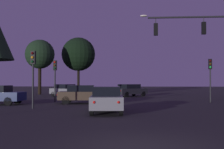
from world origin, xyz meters
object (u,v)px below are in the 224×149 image
Objects in this scene: traffic_signal_mast_arm at (203,40)px; car_parked_lot at (130,90)px; car_crossing_left at (82,94)px; tree_center_horizon at (40,55)px; traffic_light_far_side at (210,71)px; car_far_lane at (65,90)px; tree_lot_edge at (78,54)px; traffic_light_corner_right at (55,72)px; car_nearside_lane at (106,99)px; traffic_light_median at (33,67)px.

car_parked_lot is at bearing 110.50° from traffic_signal_mast_arm.
tree_center_horizon is at bearing 118.13° from car_crossing_left.
traffic_light_far_side is at bearing -36.90° from tree_center_horizon.
car_crossing_left is 12.64m from car_parked_lot.
tree_lot_edge reaches higher than car_far_lane.
traffic_light_far_side is 0.43× the size of tree_lot_edge.
car_far_lane is at bearing 97.56° from traffic_light_corner_right.
car_crossing_left is at bearing -31.20° from traffic_light_corner_right.
traffic_light_far_side is 12.41m from car_nearside_lane.
tree_lot_edge is at bearing 93.90° from traffic_light_median.
traffic_signal_mast_arm is 1.67× the size of car_crossing_left.
traffic_signal_mast_arm is 0.88× the size of tree_center_horizon.
tree_center_horizon is (-6.38, 15.45, 3.12)m from traffic_light_corner_right.
traffic_light_median is 1.02× the size of traffic_light_far_side.
traffic_light_median is 0.86× the size of car_parked_lot.
traffic_light_median is (0.23, -6.47, 0.10)m from traffic_light_corner_right.
tree_center_horizon is (-13.08, 5.13, 5.00)m from car_parked_lot.
car_parked_lot is at bearing 71.93° from car_crossing_left.
traffic_light_median reaches higher than traffic_light_corner_right.
car_far_lane is 0.55× the size of tree_center_horizon.
car_nearside_lane is at bearing -69.97° from car_far_lane.
car_crossing_left and car_far_lane have the same top height.
traffic_signal_mast_arm is at bearing -46.56° from tree_center_horizon.
car_parked_lot is 14.91m from tree_center_horizon.
car_parked_lot is at bearing 125.24° from traffic_light_far_side.
tree_center_horizon reaches higher than traffic_signal_mast_arm.
traffic_light_far_side is (13.54, 6.79, -0.04)m from traffic_light_median.
traffic_light_corner_right reaches higher than car_parked_lot.
traffic_light_corner_right is 12.45m from car_parked_lot.
car_parked_lot is 14.10m from tree_lot_edge.
traffic_signal_mast_arm is 15.86m from car_parked_lot.
car_crossing_left is at bearing 165.84° from traffic_signal_mast_arm.
tree_lot_edge is (-8.30, 10.00, 5.46)m from car_parked_lot.
tree_lot_edge is (4.78, 4.87, 0.47)m from tree_center_horizon.
tree_center_horizon is at bearing 131.25° from car_far_lane.
tree_lot_edge reaches higher than car_nearside_lane.
car_crossing_left is 20.07m from tree_center_horizon.
tree_center_horizon is (-6.61, 21.93, 3.03)m from traffic_light_median.
tree_center_horizon is (-9.16, 17.14, 5.00)m from car_crossing_left.
traffic_light_corner_right is 20.70m from tree_lot_edge.
traffic_light_far_side is at bearing 46.72° from car_nearside_lane.
car_far_lane and car_parked_lot have the same top height.
tree_lot_edge is (-0.32, 10.69, 5.47)m from car_far_lane.
traffic_light_median reaches higher than car_crossing_left.
car_far_lane is (-15.05, 9.31, -1.93)m from traffic_light_far_side.
traffic_signal_mast_arm is at bearing 11.66° from traffic_light_median.
car_crossing_left is at bearing -108.07° from car_parked_lot.
car_nearside_lane is at bearing -145.71° from traffic_signal_mast_arm.
car_nearside_lane and car_far_lane have the same top height.
traffic_light_corner_right reaches higher than car_nearside_lane.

